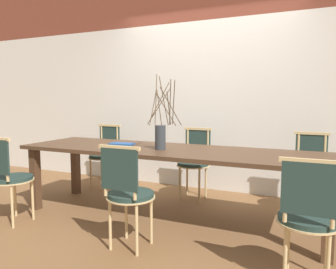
{
  "coord_description": "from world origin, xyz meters",
  "views": [
    {
      "loc": [
        1.39,
        -3.08,
        1.27
      ],
      "look_at": [
        0.0,
        0.0,
        0.9
      ],
      "focal_mm": 35.0,
      "sensor_mm": 36.0,
      "label": 1
    }
  ],
  "objects_px": {
    "chair_far_center": "(310,169)",
    "vase_centerpiece": "(161,134)",
    "dining_table": "(168,156)",
    "chair_near_center": "(308,215)",
    "book_stack": "(122,145)"
  },
  "relations": [
    {
      "from": "chair_far_center",
      "to": "vase_centerpiece",
      "type": "distance_m",
      "value": 1.7
    },
    {
      "from": "dining_table",
      "to": "chair_near_center",
      "type": "height_order",
      "value": "chair_near_center"
    },
    {
      "from": "vase_centerpiece",
      "to": "book_stack",
      "type": "bearing_deg",
      "value": 176.41
    },
    {
      "from": "chair_near_center",
      "to": "chair_far_center",
      "type": "height_order",
      "value": "same"
    },
    {
      "from": "chair_far_center",
      "to": "book_stack",
      "type": "bearing_deg",
      "value": 23.66
    },
    {
      "from": "dining_table",
      "to": "vase_centerpiece",
      "type": "height_order",
      "value": "vase_centerpiece"
    },
    {
      "from": "dining_table",
      "to": "vase_centerpiece",
      "type": "distance_m",
      "value": 0.25
    },
    {
      "from": "chair_far_center",
      "to": "book_stack",
      "type": "xyz_separation_m",
      "value": [
        -1.9,
        -0.83,
        0.27
      ]
    },
    {
      "from": "dining_table",
      "to": "book_stack",
      "type": "bearing_deg",
      "value": -175.36
    },
    {
      "from": "dining_table",
      "to": "vase_centerpiece",
      "type": "relative_size",
      "value": 4.23
    },
    {
      "from": "book_stack",
      "to": "chair_far_center",
      "type": "bearing_deg",
      "value": 23.66
    },
    {
      "from": "chair_far_center",
      "to": "book_stack",
      "type": "distance_m",
      "value": 2.09
    },
    {
      "from": "dining_table",
      "to": "chair_far_center",
      "type": "relative_size",
      "value": 3.61
    },
    {
      "from": "chair_far_center",
      "to": "book_stack",
      "type": "height_order",
      "value": "chair_far_center"
    },
    {
      "from": "dining_table",
      "to": "book_stack",
      "type": "distance_m",
      "value": 0.55
    }
  ]
}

